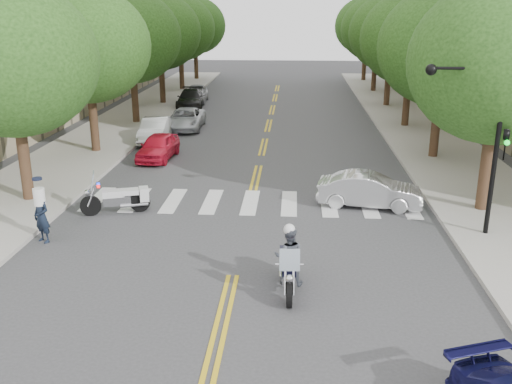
# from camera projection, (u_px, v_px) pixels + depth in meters

# --- Properties ---
(ground) EXTENTS (140.00, 140.00, 0.00)m
(ground) POSITION_uv_depth(u_px,v_px,m) (233.00, 276.00, 16.49)
(ground) COLOR #38383A
(ground) RESTS_ON ground
(sidewalk_left) EXTENTS (5.00, 60.00, 0.15)m
(sidewalk_left) POSITION_uv_depth(u_px,v_px,m) (126.00, 122.00, 37.95)
(sidewalk_left) COLOR #9E9991
(sidewalk_left) RESTS_ON ground
(sidewalk_right) EXTENTS (5.00, 60.00, 0.15)m
(sidewalk_right) POSITION_uv_depth(u_px,v_px,m) (416.00, 126.00, 36.73)
(sidewalk_right) COLOR #9E9991
(sidewalk_right) RESTS_ON ground
(tree_l_0) EXTENTS (6.40, 6.40, 8.45)m
(tree_l_0) POSITION_uv_depth(u_px,v_px,m) (11.00, 60.00, 21.03)
(tree_l_0) COLOR #382316
(tree_l_0) RESTS_ON ground
(tree_l_1) EXTENTS (6.40, 6.40, 8.45)m
(tree_l_1) POSITION_uv_depth(u_px,v_px,m) (87.00, 46.00, 28.62)
(tree_l_1) COLOR #382316
(tree_l_1) RESTS_ON ground
(tree_l_2) EXTENTS (6.40, 6.40, 8.45)m
(tree_l_2) POSITION_uv_depth(u_px,v_px,m) (131.00, 37.00, 36.21)
(tree_l_2) COLOR #382316
(tree_l_2) RESTS_ON ground
(tree_l_3) EXTENTS (6.40, 6.40, 8.45)m
(tree_l_3) POSITION_uv_depth(u_px,v_px,m) (160.00, 32.00, 43.80)
(tree_l_3) COLOR #382316
(tree_l_3) RESTS_ON ground
(tree_l_4) EXTENTS (6.40, 6.40, 8.45)m
(tree_l_4) POSITION_uv_depth(u_px,v_px,m) (180.00, 28.00, 51.39)
(tree_l_4) COLOR #382316
(tree_l_4) RESTS_ON ground
(tree_l_5) EXTENTS (6.40, 6.40, 8.45)m
(tree_l_5) POSITION_uv_depth(u_px,v_px,m) (195.00, 26.00, 58.98)
(tree_l_5) COLOR #382316
(tree_l_5) RESTS_ON ground
(tree_r_0) EXTENTS (6.40, 6.40, 8.45)m
(tree_r_0) POSITION_uv_depth(u_px,v_px,m) (500.00, 63.00, 19.89)
(tree_r_0) COLOR #382316
(tree_r_0) RESTS_ON ground
(tree_r_1) EXTENTS (6.40, 6.40, 8.45)m
(tree_r_1) POSITION_uv_depth(u_px,v_px,m) (443.00, 47.00, 27.48)
(tree_r_1) COLOR #382316
(tree_r_1) RESTS_ON ground
(tree_r_2) EXTENTS (6.40, 6.40, 8.45)m
(tree_r_2) POSITION_uv_depth(u_px,v_px,m) (412.00, 38.00, 35.07)
(tree_r_2) COLOR #382316
(tree_r_2) RESTS_ON ground
(tree_r_3) EXTENTS (6.40, 6.40, 8.45)m
(tree_r_3) POSITION_uv_depth(u_px,v_px,m) (391.00, 33.00, 42.66)
(tree_r_3) COLOR #382316
(tree_r_3) RESTS_ON ground
(tree_r_4) EXTENTS (6.40, 6.40, 8.45)m
(tree_r_4) POSITION_uv_depth(u_px,v_px,m) (377.00, 29.00, 50.25)
(tree_r_4) COLOR #382316
(tree_r_4) RESTS_ON ground
(tree_r_5) EXTENTS (6.40, 6.40, 8.45)m
(tree_r_5) POSITION_uv_depth(u_px,v_px,m) (366.00, 26.00, 57.84)
(tree_r_5) COLOR #382316
(tree_r_5) RESTS_ON ground
(traffic_signal_pole) EXTENTS (2.82, 0.42, 6.00)m
(traffic_signal_pole) POSITION_uv_depth(u_px,v_px,m) (484.00, 128.00, 18.16)
(traffic_signal_pole) COLOR black
(traffic_signal_pole) RESTS_ON ground
(motorcycle_police) EXTENTS (0.83, 2.40, 1.95)m
(motorcycle_police) POSITION_uv_depth(u_px,v_px,m) (289.00, 260.00, 15.43)
(motorcycle_police) COLOR black
(motorcycle_police) RESTS_ON ground
(motorcycle_parked) EXTENTS (2.50, 1.18, 1.66)m
(motorcycle_parked) POSITION_uv_depth(u_px,v_px,m) (121.00, 198.00, 21.36)
(motorcycle_parked) COLOR black
(motorcycle_parked) RESTS_ON ground
(officer_standing) EXTENTS (0.78, 0.70, 1.78)m
(officer_standing) POSITION_uv_depth(u_px,v_px,m) (42.00, 216.00, 18.61)
(officer_standing) COLOR black
(officer_standing) RESTS_ON ground
(convertible) EXTENTS (4.16, 2.03, 1.31)m
(convertible) POSITION_uv_depth(u_px,v_px,m) (369.00, 190.00, 22.02)
(convertible) COLOR #BCBDBF
(convertible) RESTS_ON ground
(parked_car_a) EXTENTS (1.77, 3.88, 1.29)m
(parked_car_a) POSITION_uv_depth(u_px,v_px,m) (158.00, 147.00, 28.96)
(parked_car_a) COLOR red
(parked_car_a) RESTS_ON ground
(parked_car_b) EXTENTS (1.64, 4.14, 1.34)m
(parked_car_b) POSITION_uv_depth(u_px,v_px,m) (155.00, 130.00, 32.72)
(parked_car_b) COLOR silver
(parked_car_b) RESTS_ON ground
(parked_car_c) EXTENTS (2.25, 4.66, 1.28)m
(parked_car_c) POSITION_uv_depth(u_px,v_px,m) (186.00, 119.00, 36.14)
(parked_car_c) COLOR silver
(parked_car_c) RESTS_ON ground
(parked_car_d) EXTENTS (2.34, 4.92, 1.38)m
(parked_car_d) POSITION_uv_depth(u_px,v_px,m) (191.00, 99.00, 43.72)
(parked_car_d) COLOR black
(parked_car_d) RESTS_ON ground
(parked_car_e) EXTENTS (1.89, 4.29, 1.44)m
(parked_car_e) POSITION_uv_depth(u_px,v_px,m) (196.00, 93.00, 46.19)
(parked_car_e) COLOR #A4A3A9
(parked_car_e) RESTS_ON ground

